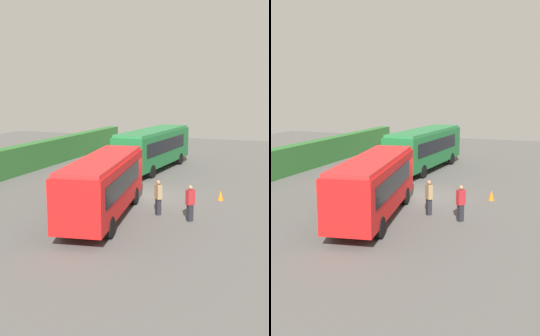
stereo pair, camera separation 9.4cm
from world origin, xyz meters
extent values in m
plane|color=#514F4C|center=(0.00, 0.00, 0.00)|extent=(64.00, 64.00, 0.00)
cube|color=red|center=(-4.81, 0.53, 1.78)|extent=(9.75, 3.91, 2.45)
cube|color=red|center=(-4.81, 0.53, 3.10)|extent=(9.44, 3.68, 0.20)
cube|color=black|center=(-5.31, 1.63, 2.07)|extent=(7.30, 1.31, 0.98)
cube|color=black|center=(-4.90, -0.68, 2.07)|extent=(7.30, 1.31, 0.98)
cube|color=black|center=(-0.12, 1.34, 2.07)|extent=(0.37, 1.87, 1.03)
cube|color=silver|center=(-0.12, 1.34, 2.82)|extent=(0.26, 1.26, 0.28)
cylinder|color=black|center=(-2.09, 2.07, 0.50)|extent=(1.03, 0.45, 1.00)
cylinder|color=black|center=(-1.73, -0.01, 0.50)|extent=(1.03, 0.45, 1.00)
cylinder|color=black|center=(-7.89, 1.06, 0.50)|extent=(1.03, 0.45, 1.00)
cylinder|color=black|center=(-7.53, -1.02, 0.50)|extent=(1.03, 0.45, 1.00)
sphere|color=silver|center=(-0.21, 1.97, 0.90)|extent=(0.22, 0.22, 0.22)
sphere|color=silver|center=(0.01, 0.72, 0.90)|extent=(0.22, 0.22, 0.22)
cube|color=#19602D|center=(8.98, 2.43, 1.83)|extent=(10.63, 3.22, 2.57)
cube|color=#27723C|center=(8.98, 2.43, 3.22)|extent=(10.30, 3.00, 0.20)
cube|color=black|center=(8.77, 3.73, 2.14)|extent=(8.16, 0.58, 1.03)
cube|color=black|center=(8.60, 1.17, 2.14)|extent=(8.16, 0.58, 1.03)
cube|color=black|center=(14.23, 2.08, 2.14)|extent=(0.18, 2.08, 1.08)
cube|color=silver|center=(14.23, 2.08, 2.94)|extent=(0.13, 1.40, 0.28)
cylinder|color=black|center=(12.30, 3.38, 0.50)|extent=(1.02, 0.34, 1.00)
cylinder|color=black|center=(12.15, 1.05, 0.50)|extent=(1.02, 0.34, 1.00)
cylinder|color=black|center=(5.81, 3.81, 0.50)|extent=(1.02, 0.34, 1.00)
cylinder|color=black|center=(5.66, 1.47, 0.50)|extent=(1.02, 0.34, 1.00)
sphere|color=silver|center=(14.29, 2.78, 0.90)|extent=(0.22, 0.22, 0.22)
sphere|color=silver|center=(14.20, 1.39, 0.90)|extent=(0.22, 0.22, 0.22)
cube|color=maroon|center=(-4.19, 2.68, 0.39)|extent=(0.27, 0.29, 0.79)
cube|color=#4C6B47|center=(-4.19, 2.68, 1.13)|extent=(0.31, 0.44, 0.69)
sphere|color=tan|center=(-4.19, 2.68, 1.58)|extent=(0.22, 0.22, 0.22)
cube|color=black|center=(-3.72, -3.77, 0.44)|extent=(0.36, 0.35, 0.87)
cube|color=maroon|center=(-3.72, -3.77, 1.25)|extent=(0.49, 0.46, 0.76)
sphere|color=#8C6647|center=(-3.72, -3.77, 1.75)|extent=(0.24, 0.24, 0.24)
cube|color=black|center=(-3.25, -1.93, 0.44)|extent=(0.35, 0.35, 0.88)
cube|color=olive|center=(-3.25, -1.93, 1.26)|extent=(0.46, 0.46, 0.77)
sphere|color=#8C6647|center=(-3.25, -1.93, 1.77)|extent=(0.24, 0.24, 0.24)
cone|color=orange|center=(1.03, -4.49, 0.30)|extent=(0.36, 0.36, 0.60)
camera|label=1|loc=(-24.65, -8.78, 6.73)|focal=46.61mm
camera|label=2|loc=(-24.61, -8.87, 6.73)|focal=46.61mm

